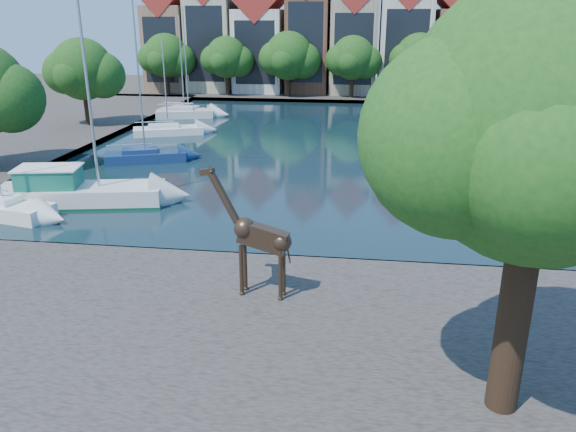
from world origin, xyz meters
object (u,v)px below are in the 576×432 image
at_px(plane_tree, 547,133).
at_px(motorsailer, 75,190).
at_px(sailboat_left_a, 3,205).
at_px(giraffe_statue, 256,236).

xyz_separation_m(plane_tree, motorsailer, (-19.87, 15.48, -6.75)).
bearing_deg(sailboat_left_a, plane_tree, -29.90).
height_order(plane_tree, sailboat_left_a, plane_tree).
xyz_separation_m(plane_tree, giraffe_statue, (-7.55, 5.30, -4.90)).
xyz_separation_m(giraffe_statue, sailboat_left_a, (-15.07, 7.70, -2.07)).
relative_size(giraffe_statue, sailboat_left_a, 0.44).
relative_size(giraffe_statue, motorsailer, 0.42).
xyz_separation_m(motorsailer, sailboat_left_a, (-2.75, -2.48, -0.22)).
distance_m(giraffe_statue, sailboat_left_a, 17.05).
bearing_deg(plane_tree, sailboat_left_a, 150.10).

